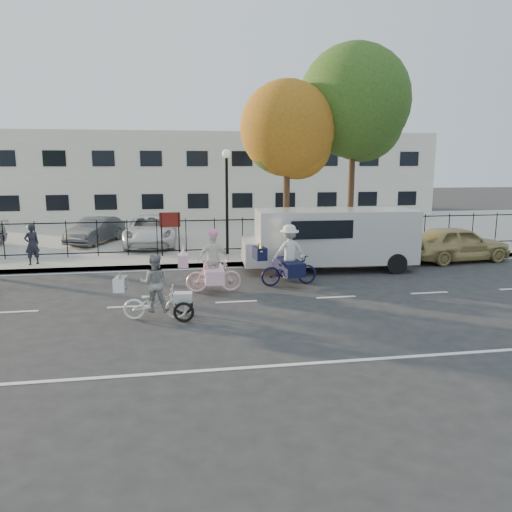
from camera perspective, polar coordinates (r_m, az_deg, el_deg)
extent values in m
plane|color=#333334|center=(14.45, -2.27, -5.26)|extent=(120.00, 120.00, 0.00)
cube|color=#A8A399|center=(19.31, -4.18, -0.97)|extent=(60.00, 0.10, 0.15)
cube|color=#A8A399|center=(20.33, -4.47, -0.39)|extent=(60.00, 2.20, 0.15)
cube|color=#A8A399|center=(29.10, -6.05, 2.93)|extent=(60.00, 15.60, 0.15)
cube|color=silver|center=(38.83, -7.08, 9.17)|extent=(34.00, 10.00, 6.00)
cylinder|color=black|center=(20.78, -3.34, 5.65)|extent=(0.12, 0.12, 4.00)
sphere|color=white|center=(20.71, -3.41, 11.59)|extent=(0.36, 0.36, 0.36)
cylinder|color=black|center=(20.79, -10.73, 2.43)|extent=(0.06, 0.06, 1.80)
cylinder|color=black|center=(20.79, -8.80, 2.49)|extent=(0.06, 0.06, 1.80)
cube|color=#59140F|center=(20.71, -9.82, 4.10)|extent=(0.85, 0.04, 0.60)
imported|color=white|center=(13.04, -11.43, -5.29)|extent=(1.66, 0.71, 0.85)
imported|color=white|center=(12.91, -11.52, -3.04)|extent=(0.77, 0.63, 1.49)
cube|color=white|center=(13.04, -15.23, -3.09)|extent=(0.33, 0.54, 0.34)
cone|color=white|center=(13.10, -15.23, -2.01)|extent=(0.13, 0.13, 0.17)
cone|color=white|center=(12.88, -15.32, -2.23)|extent=(0.13, 0.13, 0.17)
torus|color=black|center=(12.70, -8.26, -6.38)|extent=(0.53, 0.12, 0.53)
torus|color=black|center=(13.33, -8.33, -5.55)|extent=(0.53, 0.12, 0.53)
cube|color=white|center=(12.93, -8.33, -4.67)|extent=(0.50, 0.37, 0.24)
imported|color=#FFC2C4|center=(15.45, -4.84, -2.26)|extent=(1.72, 0.52, 1.03)
imported|color=silver|center=(15.34, -4.87, -0.36)|extent=(0.96, 0.42, 1.62)
cube|color=#EFB6CE|center=(15.31, -8.33, -0.48)|extent=(0.32, 0.57, 0.37)
cone|color=white|center=(15.25, -8.37, 0.73)|extent=(0.12, 0.12, 0.33)
cube|color=#EFB6CE|center=(15.43, -4.84, -2.08)|extent=(0.59, 1.35, 0.41)
sphere|color=pink|center=(15.21, -4.92, 2.59)|extent=(0.29, 0.29, 0.29)
imported|color=#130F33|center=(16.31, 3.78, -1.61)|extent=(1.97, 0.89, 1.00)
imported|color=silver|center=(16.19, 3.81, 0.53)|extent=(1.20, 0.78, 1.75)
cube|color=black|center=(15.87, 0.42, 0.32)|extent=(0.40, 0.65, 0.40)
cone|color=yellow|center=(16.03, 0.30, 1.23)|extent=(0.13, 0.26, 0.36)
cone|color=yellow|center=(15.64, 0.55, 0.99)|extent=(0.13, 0.26, 0.36)
cube|color=black|center=(16.28, 3.79, -1.23)|extent=(0.78, 1.51, 0.44)
cube|color=silver|center=(18.75, 9.00, 2.32)|extent=(5.90, 2.50, 1.93)
cube|color=silver|center=(18.09, -0.57, 0.44)|extent=(0.66, 2.12, 0.86)
cylinder|color=black|center=(17.46, 3.56, -1.21)|extent=(0.76, 0.32, 0.75)
cylinder|color=black|center=(19.27, 2.29, -0.07)|extent=(0.76, 0.32, 0.75)
cylinder|color=black|center=(18.80, 15.72, -0.74)|extent=(0.76, 0.32, 0.75)
cylinder|color=black|center=(20.48, 13.49, 0.28)|extent=(0.76, 0.32, 0.75)
imported|color=tan|center=(21.75, 21.98, 1.33)|extent=(4.42, 2.17, 1.45)
imported|color=black|center=(20.56, -24.23, 1.22)|extent=(0.67, 0.64, 1.54)
imported|color=white|center=(23.82, -11.87, 2.90)|extent=(2.40, 5.00, 1.37)
imported|color=#484B4F|center=(25.03, -17.86, 2.82)|extent=(2.57, 3.96, 1.23)
imported|color=#989A9F|center=(25.15, 9.37, 3.51)|extent=(2.61, 4.60, 1.48)
cylinder|color=#442D1D|center=(21.70, 3.49, 6.38)|extent=(0.28, 0.28, 4.69)
sphere|color=#9F6219|center=(21.69, 3.59, 14.35)|extent=(4.02, 4.02, 4.02)
sphere|color=#9F6219|center=(21.96, 4.75, 12.54)|extent=(2.95, 2.95, 2.95)
cylinder|color=#442D1D|center=(23.27, 10.82, 7.85)|extent=(0.28, 0.28, 5.79)
sphere|color=#385B1E|center=(23.39, 11.15, 16.99)|extent=(4.96, 4.96, 4.96)
sphere|color=#385B1E|center=(23.68, 12.08, 14.87)|extent=(3.64, 3.64, 3.64)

